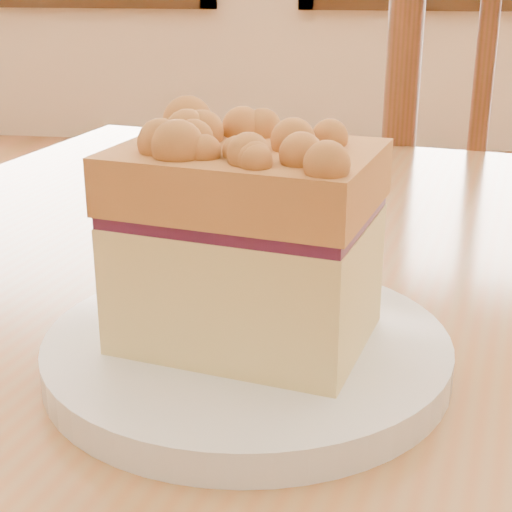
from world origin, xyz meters
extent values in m
cube|color=#321C0D|center=(-1.90, 3.97, 0.76)|extent=(1.76, 0.06, 0.08)
cube|color=#321C0D|center=(0.30, 3.97, 0.76)|extent=(1.76, 0.06, 0.08)
cylinder|color=#321C0D|center=(-0.44, 0.56, 0.35)|extent=(0.06, 0.06, 0.71)
cylinder|color=brown|center=(-0.11, 0.98, 0.22)|extent=(0.04, 0.04, 0.46)
cylinder|color=brown|center=(-0.14, 0.59, 0.73)|extent=(0.04, 0.04, 0.49)
cylinder|color=brown|center=(-0.06, 0.59, 0.72)|extent=(0.02, 0.02, 0.43)
cylinder|color=white|center=(-0.23, 0.05, 0.76)|extent=(0.20, 0.20, 0.02)
cylinder|color=white|center=(-0.23, 0.05, 0.75)|extent=(0.14, 0.14, 0.01)
cube|color=#FFE890|center=(-0.23, 0.05, 0.80)|extent=(0.13, 0.11, 0.06)
cube|color=#48142F|center=(-0.23, 0.05, 0.83)|extent=(0.13, 0.11, 0.01)
cube|color=#C6783E|center=(-0.23, 0.05, 0.85)|extent=(0.13, 0.11, 0.03)
sphere|color=#C6783E|center=(-0.21, 0.05, 0.86)|extent=(0.01, 0.01, 0.01)
sphere|color=#C6783E|center=(-0.22, 0.06, 0.86)|extent=(0.01, 0.01, 0.01)
sphere|color=#C6783E|center=(-0.19, 0.07, 0.86)|extent=(0.01, 0.01, 0.01)
sphere|color=#C6783E|center=(-0.23, 0.08, 0.87)|extent=(0.03, 0.03, 0.03)
sphere|color=#C6783E|center=(-0.25, 0.06, 0.86)|extent=(0.01, 0.01, 0.01)
sphere|color=#C6783E|center=(-0.20, 0.02, 0.87)|extent=(0.03, 0.03, 0.03)
sphere|color=#C6783E|center=(-0.24, 0.06, 0.86)|extent=(0.02, 0.02, 0.02)
sphere|color=#C6783E|center=(-0.18, 0.05, 0.86)|extent=(0.01, 0.01, 0.01)
sphere|color=#C6783E|center=(-0.27, 0.03, 0.87)|extent=(0.03, 0.03, 0.03)
sphere|color=#C6783E|center=(-0.24, 0.03, 0.86)|extent=(0.02, 0.02, 0.02)
sphere|color=#C6783E|center=(-0.22, 0.06, 0.86)|extent=(0.02, 0.02, 0.02)
sphere|color=#C6783E|center=(-0.24, 0.02, 0.86)|extent=(0.02, 0.02, 0.02)
sphere|color=#C6783E|center=(-0.19, 0.04, 0.87)|extent=(0.02, 0.02, 0.02)
sphere|color=#C6783E|center=(-0.19, 0.03, 0.86)|extent=(0.02, 0.02, 0.02)
sphere|color=#C6783E|center=(-0.20, 0.06, 0.86)|extent=(0.02, 0.02, 0.02)
sphere|color=#C6783E|center=(-0.23, 0.04, 0.87)|extent=(0.02, 0.02, 0.02)
sphere|color=#C6783E|center=(-0.20, 0.05, 0.87)|extent=(0.03, 0.03, 0.03)
sphere|color=#C6783E|center=(-0.19, 0.04, 0.86)|extent=(0.01, 0.01, 0.01)
sphere|color=#C6783E|center=(-0.29, 0.06, 0.83)|extent=(0.01, 0.01, 0.01)
sphere|color=#C6783E|center=(-0.28, 0.09, 0.85)|extent=(0.01, 0.01, 0.01)
sphere|color=#C6783E|center=(-0.29, 0.05, 0.85)|extent=(0.01, 0.01, 0.01)
sphere|color=#C6783E|center=(-0.28, 0.09, 0.85)|extent=(0.02, 0.02, 0.02)
camera|label=1|loc=(-0.17, -0.29, 0.94)|focal=55.00mm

